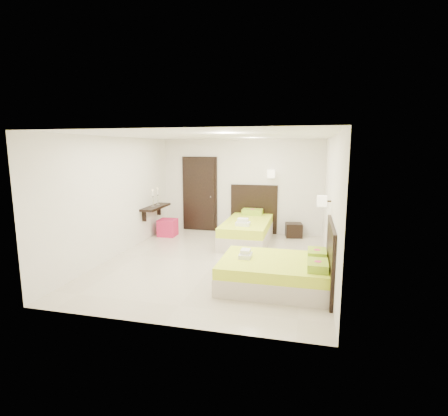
% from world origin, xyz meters
% --- Properties ---
extents(floor, '(5.50, 5.50, 0.00)m').
position_xyz_m(floor, '(0.00, 0.00, 0.00)').
color(floor, '#C0B69F').
rests_on(floor, ground).
extents(bed_single, '(1.30, 2.17, 1.79)m').
position_xyz_m(bed_single, '(0.37, 1.75, 0.32)').
color(bed_single, beige).
rests_on(bed_single, ground).
extents(bed_double, '(1.85, 1.57, 1.53)m').
position_xyz_m(bed_double, '(1.40, -1.06, 0.28)').
color(bed_double, beige).
rests_on(bed_double, ground).
extents(nightstand, '(0.49, 0.45, 0.38)m').
position_xyz_m(nightstand, '(1.49, 2.49, 0.19)').
color(nightstand, black).
rests_on(nightstand, ground).
extents(ottoman, '(0.47, 0.47, 0.46)m').
position_xyz_m(ottoman, '(-1.84, 1.82, 0.23)').
color(ottoman, '#AE1740').
rests_on(ottoman, ground).
extents(door, '(1.02, 0.15, 2.14)m').
position_xyz_m(door, '(-1.20, 2.70, 1.05)').
color(door, black).
rests_on(door, ground).
extents(console_shelf, '(0.35, 1.20, 0.78)m').
position_xyz_m(console_shelf, '(-2.08, 1.60, 0.82)').
color(console_shelf, black).
rests_on(console_shelf, ground).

